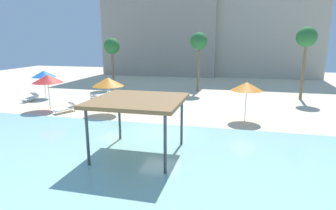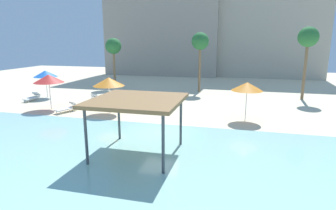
{
  "view_description": "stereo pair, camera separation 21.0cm",
  "coord_description": "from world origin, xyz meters",
  "px_view_note": "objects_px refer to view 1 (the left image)",
  "views": [
    {
      "loc": [
        4.56,
        -16.75,
        5.7
      ],
      "look_at": [
        -0.03,
        2.0,
        1.3
      ],
      "focal_mm": 30.46,
      "sensor_mm": 36.0,
      "label": 1
    },
    {
      "loc": [
        4.76,
        -16.7,
        5.7
      ],
      "look_at": [
        -0.03,
        2.0,
        1.3
      ],
      "focal_mm": 30.46,
      "sensor_mm": 36.0,
      "label": 2
    }
  ],
  "objects_px": {
    "palm_tree_2": "(112,47)",
    "beach_umbrella_blue_3": "(44,74)",
    "beach_umbrella_orange_2": "(108,82)",
    "lounge_chair_1": "(92,99)",
    "beach_umbrella_orange_1": "(247,86)",
    "palm_tree_0": "(306,39)",
    "beach_umbrella_red_0": "(48,79)",
    "shade_pavilion": "(138,102)",
    "lounge_chair_2": "(67,108)",
    "lounge_chair_0": "(31,97)",
    "palm_tree_1": "(199,43)"
  },
  "relations": [
    {
      "from": "palm_tree_2",
      "to": "beach_umbrella_blue_3",
      "type": "bearing_deg",
      "value": -118.12
    },
    {
      "from": "palm_tree_2",
      "to": "beach_umbrella_orange_2",
      "type": "bearing_deg",
      "value": -67.12
    },
    {
      "from": "lounge_chair_1",
      "to": "palm_tree_2",
      "type": "distance_m",
      "value": 9.96
    },
    {
      "from": "beach_umbrella_orange_2",
      "to": "palm_tree_2",
      "type": "relative_size",
      "value": 0.48
    },
    {
      "from": "lounge_chair_1",
      "to": "beach_umbrella_orange_1",
      "type": "bearing_deg",
      "value": 60.18
    },
    {
      "from": "lounge_chair_1",
      "to": "palm_tree_0",
      "type": "xyz_separation_m",
      "value": [
        19.17,
        6.42,
        5.48
      ]
    },
    {
      "from": "beach_umbrella_red_0",
      "to": "palm_tree_0",
      "type": "bearing_deg",
      "value": 23.97
    },
    {
      "from": "beach_umbrella_orange_2",
      "to": "palm_tree_2",
      "type": "distance_m",
      "value": 12.96
    },
    {
      "from": "shade_pavilion",
      "to": "lounge_chair_2",
      "type": "xyz_separation_m",
      "value": [
        -8.66,
        6.97,
        -2.4
      ]
    },
    {
      "from": "shade_pavilion",
      "to": "lounge_chair_2",
      "type": "relative_size",
      "value": 2.2
    },
    {
      "from": "shade_pavilion",
      "to": "beach_umbrella_red_0",
      "type": "relative_size",
      "value": 1.49
    },
    {
      "from": "lounge_chair_1",
      "to": "beach_umbrella_orange_2",
      "type": "bearing_deg",
      "value": 26.75
    },
    {
      "from": "lounge_chair_0",
      "to": "palm_tree_2",
      "type": "relative_size",
      "value": 0.32
    },
    {
      "from": "beach_umbrella_blue_3",
      "to": "lounge_chair_1",
      "type": "height_order",
      "value": "beach_umbrella_blue_3"
    },
    {
      "from": "shade_pavilion",
      "to": "palm_tree_2",
      "type": "relative_size",
      "value": 0.73
    },
    {
      "from": "beach_umbrella_red_0",
      "to": "lounge_chair_1",
      "type": "height_order",
      "value": "beach_umbrella_red_0"
    },
    {
      "from": "lounge_chair_2",
      "to": "palm_tree_1",
      "type": "bearing_deg",
      "value": 163.75
    },
    {
      "from": "beach_umbrella_orange_2",
      "to": "lounge_chair_0",
      "type": "bearing_deg",
      "value": 165.17
    },
    {
      "from": "beach_umbrella_orange_2",
      "to": "palm_tree_0",
      "type": "height_order",
      "value": "palm_tree_0"
    },
    {
      "from": "beach_umbrella_orange_2",
      "to": "palm_tree_0",
      "type": "bearing_deg",
      "value": 30.63
    },
    {
      "from": "shade_pavilion",
      "to": "palm_tree_1",
      "type": "xyz_separation_m",
      "value": [
        0.38,
        18.8,
        2.7
      ]
    },
    {
      "from": "beach_umbrella_blue_3",
      "to": "palm_tree_1",
      "type": "height_order",
      "value": "palm_tree_1"
    },
    {
      "from": "lounge_chair_2",
      "to": "palm_tree_0",
      "type": "relative_size",
      "value": 0.29
    },
    {
      "from": "beach_umbrella_orange_1",
      "to": "lounge_chair_1",
      "type": "relative_size",
      "value": 1.4
    },
    {
      "from": "lounge_chair_0",
      "to": "palm_tree_1",
      "type": "height_order",
      "value": "palm_tree_1"
    },
    {
      "from": "lounge_chair_1",
      "to": "palm_tree_2",
      "type": "bearing_deg",
      "value": 172.8
    },
    {
      "from": "lounge_chair_2",
      "to": "palm_tree_2",
      "type": "relative_size",
      "value": 0.33
    },
    {
      "from": "shade_pavilion",
      "to": "lounge_chair_0",
      "type": "distance_m",
      "value": 17.82
    },
    {
      "from": "beach_umbrella_orange_1",
      "to": "beach_umbrella_blue_3",
      "type": "relative_size",
      "value": 1.02
    },
    {
      "from": "shade_pavilion",
      "to": "beach_umbrella_blue_3",
      "type": "relative_size",
      "value": 1.59
    },
    {
      "from": "lounge_chair_2",
      "to": "palm_tree_2",
      "type": "height_order",
      "value": "palm_tree_2"
    },
    {
      "from": "beach_umbrella_orange_2",
      "to": "beach_umbrella_blue_3",
      "type": "height_order",
      "value": "beach_umbrella_orange_2"
    },
    {
      "from": "beach_umbrella_orange_2",
      "to": "lounge_chair_0",
      "type": "relative_size",
      "value": 1.49
    },
    {
      "from": "beach_umbrella_red_0",
      "to": "beach_umbrella_orange_2",
      "type": "bearing_deg",
      "value": 0.5
    },
    {
      "from": "beach_umbrella_orange_1",
      "to": "lounge_chair_0",
      "type": "height_order",
      "value": "beach_umbrella_orange_1"
    },
    {
      "from": "beach_umbrella_blue_3",
      "to": "palm_tree_1",
      "type": "bearing_deg",
      "value": 25.84
    },
    {
      "from": "palm_tree_0",
      "to": "beach_umbrella_red_0",
      "type": "bearing_deg",
      "value": -156.03
    },
    {
      "from": "shade_pavilion",
      "to": "lounge_chair_1",
      "type": "bearing_deg",
      "value": 128.16
    },
    {
      "from": "palm_tree_2",
      "to": "lounge_chair_1",
      "type": "bearing_deg",
      "value": -78.21
    },
    {
      "from": "beach_umbrella_blue_3",
      "to": "lounge_chair_1",
      "type": "bearing_deg",
      "value": -11.05
    },
    {
      "from": "shade_pavilion",
      "to": "lounge_chair_0",
      "type": "height_order",
      "value": "shade_pavilion"
    },
    {
      "from": "palm_tree_0",
      "to": "palm_tree_2",
      "type": "distance_m",
      "value": 21.12
    },
    {
      "from": "shade_pavilion",
      "to": "palm_tree_0",
      "type": "height_order",
      "value": "palm_tree_0"
    },
    {
      "from": "lounge_chair_2",
      "to": "palm_tree_1",
      "type": "xyz_separation_m",
      "value": [
        9.04,
        11.83,
        5.1
      ]
    },
    {
      "from": "beach_umbrella_orange_1",
      "to": "beach_umbrella_orange_2",
      "type": "bearing_deg",
      "value": -177.59
    },
    {
      "from": "beach_umbrella_orange_1",
      "to": "beach_umbrella_blue_3",
      "type": "bearing_deg",
      "value": 169.11
    },
    {
      "from": "lounge_chair_0",
      "to": "beach_umbrella_orange_2",
      "type": "bearing_deg",
      "value": 73.83
    },
    {
      "from": "palm_tree_2",
      "to": "shade_pavilion",
      "type": "bearing_deg",
      "value": -62.24
    },
    {
      "from": "beach_umbrella_orange_2",
      "to": "palm_tree_0",
      "type": "xyz_separation_m",
      "value": [
        16.02,
        9.49,
        3.31
      ]
    },
    {
      "from": "beach_umbrella_orange_2",
      "to": "palm_tree_1",
      "type": "bearing_deg",
      "value": 63.64
    }
  ]
}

